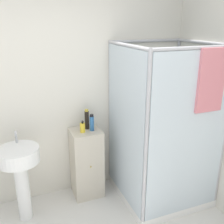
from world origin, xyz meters
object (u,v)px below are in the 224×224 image
Objects in this scene: sink at (20,168)px; soap_dispenser at (83,128)px; shampoo_bottle_tall_black at (87,119)px; shampoo_bottle_blue at (92,123)px.

soap_dispenser reaches higher than sink.
sink is 6.97× the size of soap_dispenser.
shampoo_bottle_tall_black reaches higher than soap_dispenser.
shampoo_bottle_tall_black is (0.08, 0.08, 0.06)m from soap_dispenser.
shampoo_bottle_tall_black reaches higher than sink.
shampoo_bottle_blue is (0.11, 0.01, 0.04)m from soap_dispenser.
shampoo_bottle_blue reaches higher than sink.
sink is 0.79m from soap_dispenser.
sink is 4.98× the size of shampoo_bottle_blue.
soap_dispenser is at bearing -176.09° from shampoo_bottle_blue.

